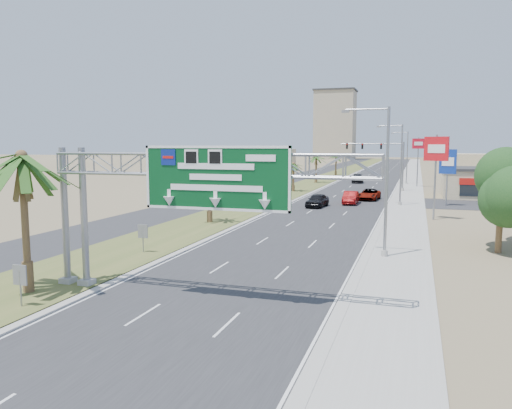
{
  "coord_description": "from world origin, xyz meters",
  "views": [
    {
      "loc": [
        9.38,
        -11.89,
        7.54
      ],
      "look_at": [
        0.83,
        14.56,
        4.2
      ],
      "focal_mm": 35.0,
      "sensor_mm": 36.0,
      "label": 1
    }
  ],
  "objects_px": {
    "car_right_lane": "(369,195)",
    "pole_sign_blue": "(448,164)",
    "palm_near": "(21,157)",
    "store_building": "(510,184)",
    "pole_sign_red_far": "(418,148)",
    "car_mid_lane": "(351,198)",
    "car_far": "(357,179)",
    "car_left_lane": "(317,200)",
    "sign_gantry": "(189,176)",
    "signal_mast": "(390,161)",
    "pole_sign_red_near": "(436,153)"
  },
  "relations": [
    {
      "from": "car_right_lane",
      "to": "pole_sign_blue",
      "type": "distance_m",
      "value": 11.31
    },
    {
      "from": "pole_sign_blue",
      "to": "palm_near",
      "type": "bearing_deg",
      "value": -115.88
    },
    {
      "from": "store_building",
      "to": "pole_sign_red_far",
      "type": "bearing_deg",
      "value": 128.42
    },
    {
      "from": "pole_sign_red_far",
      "to": "store_building",
      "type": "bearing_deg",
      "value": -51.58
    },
    {
      "from": "store_building",
      "to": "car_mid_lane",
      "type": "xyz_separation_m",
      "value": [
        -20.56,
        -13.99,
        -1.19
      ]
    },
    {
      "from": "car_far",
      "to": "pole_sign_red_far",
      "type": "xyz_separation_m",
      "value": [
        11.28,
        -6.63,
        6.18
      ]
    },
    {
      "from": "pole_sign_blue",
      "to": "car_left_lane",
      "type": "bearing_deg",
      "value": -157.82
    },
    {
      "from": "store_building",
      "to": "car_left_lane",
      "type": "distance_m",
      "value": 30.29
    },
    {
      "from": "sign_gantry",
      "to": "pole_sign_blue",
      "type": "relative_size",
      "value": 2.33
    },
    {
      "from": "pole_sign_red_far",
      "to": "signal_mast",
      "type": "bearing_deg",
      "value": -113.55
    },
    {
      "from": "car_right_lane",
      "to": "store_building",
      "type": "bearing_deg",
      "value": 29.24
    },
    {
      "from": "car_mid_lane",
      "to": "pole_sign_blue",
      "type": "bearing_deg",
      "value": 6.85
    },
    {
      "from": "store_building",
      "to": "car_far",
      "type": "height_order",
      "value": "store_building"
    },
    {
      "from": "sign_gantry",
      "to": "pole_sign_red_near",
      "type": "height_order",
      "value": "pole_sign_red_near"
    },
    {
      "from": "store_building",
      "to": "car_mid_lane",
      "type": "distance_m",
      "value": 24.9
    },
    {
      "from": "palm_near",
      "to": "pole_sign_blue",
      "type": "bearing_deg",
      "value": 64.12
    },
    {
      "from": "signal_mast",
      "to": "sign_gantry",
      "type": "bearing_deg",
      "value": -95.74
    },
    {
      "from": "palm_near",
      "to": "car_left_lane",
      "type": "distance_m",
      "value": 40.68
    },
    {
      "from": "sign_gantry",
      "to": "car_left_lane",
      "type": "relative_size",
      "value": 3.5
    },
    {
      "from": "pole_sign_red_far",
      "to": "palm_near",
      "type": "bearing_deg",
      "value": -104.19
    },
    {
      "from": "pole_sign_blue",
      "to": "car_far",
      "type": "bearing_deg",
      "value": 113.01
    },
    {
      "from": "palm_near",
      "to": "car_far",
      "type": "distance_m",
      "value": 81.01
    },
    {
      "from": "car_far",
      "to": "pole_sign_red_near",
      "type": "distance_m",
      "value": 49.49
    },
    {
      "from": "sign_gantry",
      "to": "signal_mast",
      "type": "height_order",
      "value": "signal_mast"
    },
    {
      "from": "palm_near",
      "to": "signal_mast",
      "type": "height_order",
      "value": "palm_near"
    },
    {
      "from": "car_far",
      "to": "pole_sign_red_near",
      "type": "bearing_deg",
      "value": -80.87
    },
    {
      "from": "pole_sign_blue",
      "to": "car_right_lane",
      "type": "bearing_deg",
      "value": 158.54
    },
    {
      "from": "signal_mast",
      "to": "pole_sign_red_near",
      "type": "bearing_deg",
      "value": -79.09
    },
    {
      "from": "palm_near",
      "to": "pole_sign_red_far",
      "type": "distance_m",
      "value": 76.13
    },
    {
      "from": "palm_near",
      "to": "store_building",
      "type": "bearing_deg",
      "value": 61.72
    },
    {
      "from": "palm_near",
      "to": "pole_sign_red_far",
      "type": "bearing_deg",
      "value": 75.81
    },
    {
      "from": "store_building",
      "to": "car_right_lane",
      "type": "xyz_separation_m",
      "value": [
        -18.72,
        -8.54,
        -1.25
      ]
    },
    {
      "from": "pole_sign_blue",
      "to": "store_building",
      "type": "bearing_deg",
      "value": 53.74
    },
    {
      "from": "car_left_lane",
      "to": "car_mid_lane",
      "type": "relative_size",
      "value": 0.97
    },
    {
      "from": "signal_mast",
      "to": "car_far",
      "type": "relative_size",
      "value": 1.83
    },
    {
      "from": "store_building",
      "to": "car_left_lane",
      "type": "relative_size",
      "value": 3.76
    },
    {
      "from": "pole_sign_red_near",
      "to": "pole_sign_blue",
      "type": "distance_m",
      "value": 12.83
    },
    {
      "from": "palm_near",
      "to": "store_building",
      "type": "distance_m",
      "value": 66.04
    },
    {
      "from": "palm_near",
      "to": "store_building",
      "type": "relative_size",
      "value": 0.46
    },
    {
      "from": "car_left_lane",
      "to": "car_right_lane",
      "type": "xyz_separation_m",
      "value": [
        5.28,
        9.89,
        -0.06
      ]
    },
    {
      "from": "car_left_lane",
      "to": "pole_sign_red_far",
      "type": "distance_m",
      "value": 36.64
    },
    {
      "from": "pole_sign_red_near",
      "to": "pole_sign_red_far",
      "type": "bearing_deg",
      "value": 92.36
    },
    {
      "from": "sign_gantry",
      "to": "pole_sign_blue",
      "type": "distance_m",
      "value": 45.93
    },
    {
      "from": "car_far",
      "to": "pole_sign_red_far",
      "type": "bearing_deg",
      "value": -36.6
    },
    {
      "from": "store_building",
      "to": "car_mid_lane",
      "type": "relative_size",
      "value": 3.66
    },
    {
      "from": "palm_near",
      "to": "car_far",
      "type": "bearing_deg",
      "value": 84.76
    },
    {
      "from": "car_right_lane",
      "to": "pole_sign_blue",
      "type": "relative_size",
      "value": 0.75
    },
    {
      "from": "car_far",
      "to": "signal_mast",
      "type": "bearing_deg",
      "value": -73.14
    },
    {
      "from": "sign_gantry",
      "to": "car_mid_lane",
      "type": "xyz_separation_m",
      "value": [
        2.5,
        42.08,
        -5.25
      ]
    },
    {
      "from": "car_far",
      "to": "pole_sign_red_near",
      "type": "height_order",
      "value": "pole_sign_red_near"
    }
  ]
}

